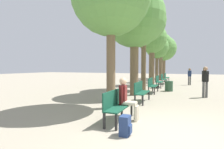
{
  "coord_description": "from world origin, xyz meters",
  "views": [
    {
      "loc": [
        0.16,
        -4.51,
        1.67
      ],
      "look_at": [
        -4.45,
        6.64,
        1.15
      ],
      "focal_mm": 28.0,
      "sensor_mm": 36.0,
      "label": 1
    }
  ],
  "objects": [
    {
      "name": "bench_row_2",
      "position": [
        -1.73,
        6.84,
        0.56
      ],
      "size": [
        0.44,
        1.54,
        0.96
      ],
      "color": "#144733",
      "rests_on": "ground_plane"
    },
    {
      "name": "tree_row_6",
      "position": [
        -2.57,
        21.54,
        4.29
      ],
      "size": [
        3.54,
        3.54,
        6.11
      ],
      "color": "brown",
      "rests_on": "ground_plane"
    },
    {
      "name": "ground_plane",
      "position": [
        0.0,
        0.0,
        0.0
      ],
      "size": [
        80.0,
        80.0,
        0.0
      ],
      "primitive_type": "plane",
      "color": "gray"
    },
    {
      "name": "pedestrian_mid",
      "position": [
        0.65,
        13.09,
        0.89
      ],
      "size": [
        0.32,
        0.27,
        1.56
      ],
      "color": "#4C4C4C",
      "rests_on": "ground_plane"
    },
    {
      "name": "tree_row_4",
      "position": [
        -2.57,
        14.81,
        3.77
      ],
      "size": [
        2.46,
        2.46,
        5.06
      ],
      "color": "brown",
      "rests_on": "ground_plane"
    },
    {
      "name": "pedestrian_near",
      "position": [
        2.4,
        18.69,
        0.88
      ],
      "size": [
        0.31,
        0.26,
        1.54
      ],
      "color": "beige",
      "rests_on": "ground_plane"
    },
    {
      "name": "pedestrian_far",
      "position": [
        1.24,
        6.19,
        0.97
      ],
      "size": [
        0.34,
        0.28,
        1.69
      ],
      "color": "#4C4C4C",
      "rests_on": "ground_plane"
    },
    {
      "name": "bench_row_3",
      "position": [
        -1.73,
        10.05,
        0.56
      ],
      "size": [
        0.44,
        1.54,
        0.96
      ],
      "color": "#144733",
      "rests_on": "ground_plane"
    },
    {
      "name": "backpack",
      "position": [
        -1.14,
        -0.51,
        0.24
      ],
      "size": [
        0.27,
        0.3,
        0.49
      ],
      "color": "navy",
      "rests_on": "ground_plane"
    },
    {
      "name": "bench_row_4",
      "position": [
        -1.73,
        13.25,
        0.56
      ],
      "size": [
        0.44,
        1.54,
        0.96
      ],
      "color": "#144733",
      "rests_on": "ground_plane"
    },
    {
      "name": "bench_row_5",
      "position": [
        -1.73,
        16.45,
        0.56
      ],
      "size": [
        0.44,
        1.54,
        0.96
      ],
      "color": "#144733",
      "rests_on": "ground_plane"
    },
    {
      "name": "tree_row_1",
      "position": [
        -2.57,
        5.54,
        4.53
      ],
      "size": [
        3.56,
        3.56,
        6.37
      ],
      "color": "brown",
      "rests_on": "ground_plane"
    },
    {
      "name": "tree_row_2",
      "position": [
        -2.57,
        8.12,
        4.92
      ],
      "size": [
        3.15,
        3.15,
        6.54
      ],
      "color": "brown",
      "rests_on": "ground_plane"
    },
    {
      "name": "tree_row_3",
      "position": [
        -2.57,
        11.59,
        4.14
      ],
      "size": [
        2.66,
        2.66,
        5.59
      ],
      "color": "brown",
      "rests_on": "ground_plane"
    },
    {
      "name": "tree_row_5",
      "position": [
        -2.57,
        18.19,
        4.53
      ],
      "size": [
        2.61,
        2.61,
        5.95
      ],
      "color": "brown",
      "rests_on": "ground_plane"
    },
    {
      "name": "bench_row_0",
      "position": [
        -1.73,
        0.44,
        0.56
      ],
      "size": [
        0.44,
        1.54,
        0.96
      ],
      "color": "#144733",
      "rests_on": "ground_plane"
    },
    {
      "name": "bench_row_1",
      "position": [
        -1.73,
        3.64,
        0.56
      ],
      "size": [
        0.44,
        1.54,
        0.96
      ],
      "color": "#144733",
      "rests_on": "ground_plane"
    },
    {
      "name": "person_seated",
      "position": [
        -1.5,
        0.71,
        0.71
      ],
      "size": [
        0.62,
        0.35,
        1.34
      ],
      "color": "beige",
      "rests_on": "ground_plane"
    },
    {
      "name": "trash_bin",
      "position": [
        -0.79,
        8.11,
        0.35
      ],
      "size": [
        0.53,
        0.53,
        0.7
      ],
      "color": "#2D5138",
      "rests_on": "ground_plane"
    }
  ]
}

